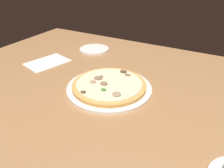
% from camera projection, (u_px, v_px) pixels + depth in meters
% --- Properties ---
extents(dining_table, '(1.50, 1.10, 0.04)m').
position_uv_depth(dining_table, '(115.00, 98.00, 0.77)').
color(dining_table, '#996B42').
rests_on(dining_table, ground).
extents(pizza_main, '(0.31, 0.31, 0.03)m').
position_uv_depth(pizza_main, '(109.00, 86.00, 0.78)').
color(pizza_main, silver).
rests_on(pizza_main, dining_table).
extents(side_plate, '(0.15, 0.15, 0.01)m').
position_uv_depth(side_plate, '(94.00, 49.00, 1.12)').
color(side_plate, silver).
rests_on(side_plate, dining_table).
extents(paper_menu, '(0.17, 0.21, 0.00)m').
position_uv_depth(paper_menu, '(47.00, 62.00, 0.99)').
color(paper_menu, silver).
rests_on(paper_menu, dining_table).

